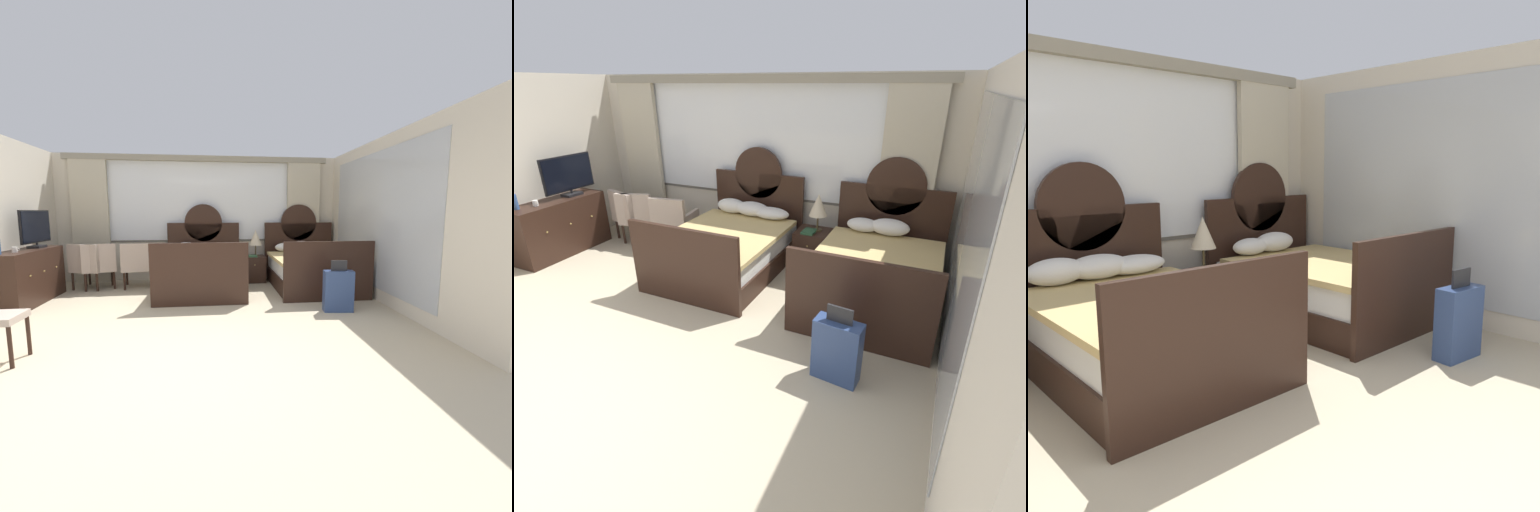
% 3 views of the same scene
% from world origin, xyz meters
% --- Properties ---
extents(ground_plane, '(24.00, 24.00, 0.00)m').
position_xyz_m(ground_plane, '(0.00, 0.00, 0.00)').
color(ground_plane, '#BCAD8E').
extents(wall_back_window, '(6.02, 0.22, 2.70)m').
position_xyz_m(wall_back_window, '(0.00, 4.23, 1.45)').
color(wall_back_window, beige).
rests_on(wall_back_window, ground_plane).
extents(wall_right_mirror, '(0.08, 4.83, 2.70)m').
position_xyz_m(wall_right_mirror, '(3.04, 1.84, 1.35)').
color(wall_right_mirror, beige).
rests_on(wall_right_mirror, ground_plane).
extents(bed_near_window, '(1.54, 2.14, 1.66)m').
position_xyz_m(bed_near_window, '(0.05, 3.11, 0.37)').
color(bed_near_window, black).
rests_on(bed_near_window, ground_plane).
extents(bed_near_mirror, '(1.54, 2.14, 1.66)m').
position_xyz_m(bed_near_mirror, '(2.17, 3.09, 0.36)').
color(bed_near_mirror, black).
rests_on(bed_near_mirror, ground_plane).
extents(nightstand_between_beds, '(0.49, 0.51, 0.55)m').
position_xyz_m(nightstand_between_beds, '(1.11, 3.76, 0.28)').
color(nightstand_between_beds, black).
rests_on(nightstand_between_beds, ground_plane).
extents(table_lamp_on_nightstand, '(0.27, 0.27, 0.56)m').
position_xyz_m(table_lamp_on_nightstand, '(1.16, 3.80, 0.94)').
color(table_lamp_on_nightstand, brown).
rests_on(table_lamp_on_nightstand, nightstand_between_beds).
extents(book_on_nightstand, '(0.18, 0.26, 0.03)m').
position_xyz_m(book_on_nightstand, '(1.08, 3.66, 0.57)').
color(book_on_nightstand, '#285133').
rests_on(book_on_nightstand, nightstand_between_beds).
extents(dresser_minibar, '(0.53, 1.51, 0.88)m').
position_xyz_m(dresser_minibar, '(-2.76, 2.52, 0.44)').
color(dresser_minibar, black).
rests_on(dresser_minibar, ground_plane).
extents(tv_flatscreen, '(0.20, 0.91, 0.64)m').
position_xyz_m(tv_flatscreen, '(-2.73, 2.84, 1.21)').
color(tv_flatscreen, black).
rests_on(tv_flatscreen, dresser_minibar).
extents(bottle_spirit_blue, '(0.08, 0.08, 0.31)m').
position_xyz_m(bottle_spirit_blue, '(-2.83, 1.96, 1.00)').
color(bottle_spirit_blue, '#385B99').
rests_on(bottle_spirit_blue, dresser_minibar).
extents(cup_on_dresser, '(0.11, 0.08, 0.08)m').
position_xyz_m(cup_on_dresser, '(-2.73, 2.19, 0.92)').
color(cup_on_dresser, white).
rests_on(cup_on_dresser, dresser_minibar).
extents(armchair_by_window_left, '(0.69, 0.69, 0.89)m').
position_xyz_m(armchair_by_window_left, '(-1.22, 3.46, 0.49)').
color(armchair_by_window_left, '#B29E8E').
rests_on(armchair_by_window_left, ground_plane).
extents(armchair_by_window_centre, '(0.77, 0.77, 0.89)m').
position_xyz_m(armchair_by_window_centre, '(-1.96, 3.46, 0.49)').
color(armchair_by_window_centre, '#B29E8E').
rests_on(armchair_by_window_centre, ground_plane).
extents(armchair_by_window_right, '(0.74, 0.74, 0.89)m').
position_xyz_m(armchair_by_window_right, '(-2.13, 3.46, 0.49)').
color(armchair_by_window_right, '#B29E8E').
rests_on(armchair_by_window_right, ground_plane).
extents(suitcase_on_floor, '(0.45, 0.23, 0.78)m').
position_xyz_m(suitcase_on_floor, '(2.13, 1.46, 0.32)').
color(suitcase_on_floor, navy).
rests_on(suitcase_on_floor, ground_plane).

